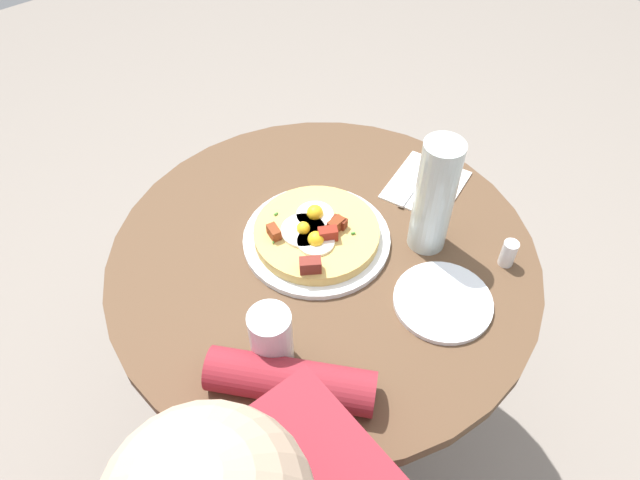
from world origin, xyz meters
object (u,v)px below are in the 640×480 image
pizza_plate (317,239)px  knife (434,186)px  water_bottle (435,197)px  salt_shaker (508,253)px  dining_table (323,306)px  water_glass (271,339)px  breakfast_pizza (316,233)px  fork (418,180)px  bread_plate (443,301)px

pizza_plate → knife: pizza_plate is taller
water_bottle → salt_shaker: water_bottle is taller
dining_table → salt_shaker: salt_shaker is taller
pizza_plate → water_glass: water_glass is taller
dining_table → breakfast_pizza: size_ratio=3.40×
fork → knife: same height
breakfast_pizza → dining_table: bearing=76.6°
dining_table → bread_plate: 0.30m
water_bottle → water_glass: bearing=3.2°
bread_plate → water_glass: size_ratio=1.47×
bread_plate → knife: bearing=-133.7°
pizza_plate → salt_shaker: salt_shaker is taller
bread_plate → water_bottle: size_ratio=0.73×
dining_table → pizza_plate: pizza_plate is taller
pizza_plate → water_glass: size_ratio=2.38×
water_glass → bread_plate: bearing=161.5°
water_bottle → pizza_plate: bearing=-39.6°
breakfast_pizza → water_bottle: bearing=140.9°
dining_table → breakfast_pizza: (-0.01, -0.03, 0.20)m
bread_plate → fork: bread_plate is taller
knife → pizza_plate: bearing=-28.2°
dining_table → water_glass: bearing=30.7°
bread_plate → knife: 0.29m
fork → water_bottle: (0.11, 0.13, 0.11)m
water_glass → knife: bearing=-167.2°
bread_plate → salt_shaker: (-0.16, 0.01, 0.02)m
water_glass → salt_shaker: water_glass is taller
fork → salt_shaker: (0.03, 0.26, 0.02)m
dining_table → bread_plate: (-0.09, 0.22, 0.18)m
bread_plate → salt_shaker: bearing=176.2°
breakfast_pizza → fork: bearing=178.6°
dining_table → water_glass: size_ratio=6.87×
pizza_plate → bread_plate: bearing=107.4°
bread_plate → knife: (-0.20, -0.21, 0.00)m
dining_table → fork: (-0.28, -0.02, 0.18)m
water_glass → breakfast_pizza: bearing=-144.3°
pizza_plate → knife: (-0.28, 0.04, 0.00)m
pizza_plate → water_bottle: water_bottle is taller
knife → water_bottle: (0.12, 0.09, 0.11)m
knife → water_bottle: water_bottle is taller
breakfast_pizza → water_glass: size_ratio=2.02×
pizza_plate → breakfast_pizza: 0.02m
water_bottle → knife: bearing=-142.7°
water_glass → salt_shaker: bearing=166.4°
bread_plate → knife: size_ratio=0.97×
knife → water_glass: water_glass is taller
water_glass → water_bottle: size_ratio=0.50×
breakfast_pizza → salt_shaker: 0.36m
dining_table → knife: 0.34m
salt_shaker → bread_plate: bearing=-3.8°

